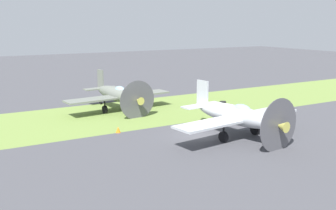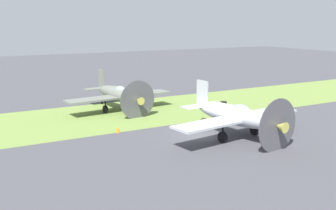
{
  "view_description": "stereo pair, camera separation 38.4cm",
  "coord_description": "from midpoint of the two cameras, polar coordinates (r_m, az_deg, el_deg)",
  "views": [
    {
      "loc": [
        16.58,
        23.1,
        8.11
      ],
      "look_at": [
        0.4,
        -4.79,
        1.41
      ],
      "focal_mm": 42.93,
      "sensor_mm": 36.0,
      "label": 1
    },
    {
      "loc": [
        16.25,
        23.29,
        8.11
      ],
      "look_at": [
        0.4,
        -4.79,
        1.41
      ],
      "focal_mm": 42.93,
      "sensor_mm": 36.0,
      "label": 2
    }
  ],
  "objects": [
    {
      "name": "airplane_lead",
      "position": [
        28.86,
        9.31,
        -1.44
      ],
      "size": [
        10.85,
        8.61,
        3.85
      ],
      "rotation": [
        0.0,
        0.0,
        0.12
      ],
      "color": "#B2B7BC",
      "rests_on": "ground"
    },
    {
      "name": "fuel_drum",
      "position": [
        37.48,
        7.49,
        -0.16
      ],
      "size": [
        0.6,
        0.6,
        0.9
      ],
      "primitive_type": "cylinder",
      "color": "black",
      "rests_on": "ground"
    },
    {
      "name": "ground_plane",
      "position": [
        29.55,
        4.98,
        -4.24
      ],
      "size": [
        160.0,
        160.0,
        0.0
      ],
      "primitive_type": "plane",
      "color": "#424247"
    },
    {
      "name": "airplane_wingman",
      "position": [
        37.4,
        -7.45,
        1.5
      ],
      "size": [
        10.31,
        8.17,
        3.66
      ],
      "rotation": [
        0.0,
        0.0,
        0.1
      ],
      "color": "slate",
      "rests_on": "ground"
    },
    {
      "name": "runway_marker_cone",
      "position": [
        30.23,
        -7.45,
        -3.49
      ],
      "size": [
        0.36,
        0.36,
        0.44
      ],
      "primitive_type": "cone",
      "color": "orange",
      "rests_on": "ground"
    },
    {
      "name": "grass_verge",
      "position": [
        37.24,
        -3.19,
        -0.86
      ],
      "size": [
        120.0,
        11.0,
        0.01
      ],
      "primitive_type": "cube",
      "color": "olive",
      "rests_on": "ground"
    }
  ]
}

